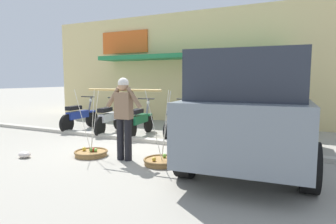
% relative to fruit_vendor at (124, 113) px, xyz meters
% --- Properties ---
extents(ground_plane, '(90.00, 90.00, 0.00)m').
position_rel_fruit_vendor_xyz_m(ground_plane, '(-0.37, 1.00, -0.98)').
color(ground_plane, '#9E998C').
extents(sidewalk_curb, '(20.00, 0.24, 0.10)m').
position_rel_fruit_vendor_xyz_m(sidewalk_curb, '(-0.37, 1.70, -0.93)').
color(sidewalk_curb, '#BAB4A5').
rests_on(sidewalk_curb, ground).
extents(fruit_vendor, '(1.68, 0.22, 1.70)m').
position_rel_fruit_vendor_xyz_m(fruit_vendor, '(0.00, 0.00, 0.00)').
color(fruit_vendor, black).
rests_on(fruit_vendor, ground).
extents(fruit_basket_left_side, '(0.72, 0.72, 1.45)m').
position_rel_fruit_vendor_xyz_m(fruit_basket_left_side, '(-0.84, -0.06, -0.91)').
color(fruit_basket_left_side, '#9E7542').
rests_on(fruit_basket_left_side, ground).
extents(fruit_basket_right_side, '(0.72, 0.72, 1.45)m').
position_rel_fruit_vendor_xyz_m(fruit_basket_right_side, '(0.84, 0.06, -0.91)').
color(fruit_basket_right_side, '#9E7542').
rests_on(fruit_basket_right_side, ground).
extents(motorcycle_nearest_shop, '(0.54, 1.82, 1.09)m').
position_rel_fruit_vendor_xyz_m(motorcycle_nearest_shop, '(-3.41, 2.35, -0.52)').
color(motorcycle_nearest_shop, black).
rests_on(motorcycle_nearest_shop, ground).
extents(motorcycle_second_in_row, '(0.56, 1.81, 1.09)m').
position_rel_fruit_vendor_xyz_m(motorcycle_second_in_row, '(-2.17, 2.32, -0.52)').
color(motorcycle_second_in_row, black).
rests_on(motorcycle_second_in_row, ground).
extents(motorcycle_third_in_row, '(0.54, 1.82, 1.09)m').
position_rel_fruit_vendor_xyz_m(motorcycle_third_in_row, '(-1.07, 2.34, -0.52)').
color(motorcycle_third_in_row, black).
rests_on(motorcycle_third_in_row, ground).
extents(motorcycle_end_of_row, '(0.54, 1.82, 1.09)m').
position_rel_fruit_vendor_xyz_m(motorcycle_end_of_row, '(0.02, 2.66, -0.52)').
color(motorcycle_end_of_row, black).
rests_on(motorcycle_end_of_row, ground).
extents(parked_truck, '(2.44, 4.93, 2.10)m').
position_rel_fruit_vendor_xyz_m(parked_truck, '(2.39, 1.09, 0.15)').
color(parked_truck, slate).
rests_on(parked_truck, ground).
extents(storefront_building, '(13.00, 6.00, 4.20)m').
position_rel_fruit_vendor_xyz_m(storefront_building, '(-0.82, 8.03, 1.12)').
color(storefront_building, '#DBC684').
rests_on(storefront_building, ground).
extents(plastic_litter_bag, '(0.28, 0.22, 0.14)m').
position_rel_fruit_vendor_xyz_m(plastic_litter_bag, '(-2.01, -0.80, -0.91)').
color(plastic_litter_bag, silver).
rests_on(plastic_litter_bag, ground).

